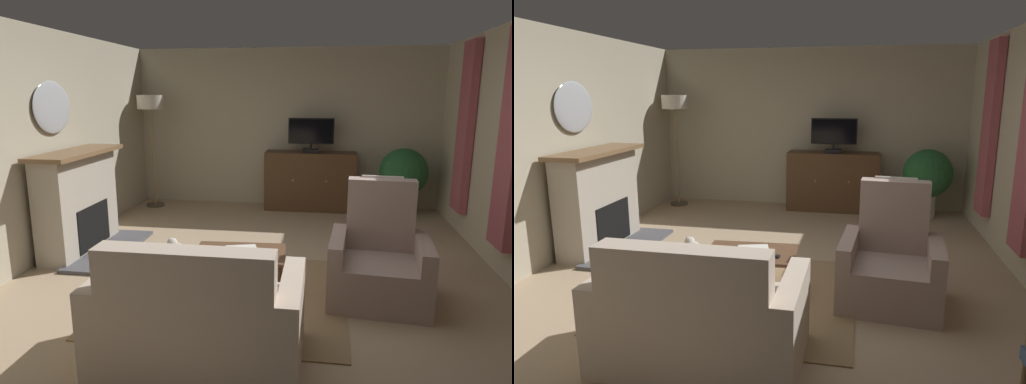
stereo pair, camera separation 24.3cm
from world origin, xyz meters
TOP-DOWN VIEW (x-y plane):
  - ground_plane at (0.00, 0.00)m, footprint 5.66×7.43m
  - wall_back at (0.00, 3.46)m, footprint 5.66×0.10m
  - wall_left at (-2.58, 0.00)m, footprint 0.10×7.43m
  - curtain_panel_far at (2.47, 2.02)m, footprint 0.10×0.44m
  - rug_central at (-0.22, -0.30)m, footprint 2.20×2.03m
  - fireplace at (-2.25, 0.67)m, footprint 0.83×1.50m
  - wall_mirror_oval at (-2.50, 0.67)m, footprint 0.06×0.74m
  - tv_cabinet at (0.44, 3.11)m, footprint 1.47×0.49m
  - television at (0.44, 3.06)m, footprint 0.73×0.20m
  - coffee_table at (-0.13, -0.21)m, footprint 0.91×0.63m
  - tv_remote at (0.09, -0.30)m, footprint 0.18×0.08m
  - folded_newspaper at (-0.13, -0.12)m, footprint 0.35×0.30m
  - sofa_floral at (-0.20, -1.44)m, footprint 1.45×0.88m
  - armchair_facing_sofa at (1.18, -0.17)m, footprint 0.96×0.88m
  - potted_plant_small_fern_corner at (1.89, 2.94)m, footprint 0.75×0.75m
  - cat at (-1.04, 0.62)m, footprint 0.40×0.59m
  - floor_lamp at (-2.19, 2.94)m, footprint 0.44×0.44m

SIDE VIEW (x-z plane):
  - ground_plane at x=0.00m, z-range -0.04..0.00m
  - rug_central at x=-0.22m, z-range 0.00..0.01m
  - cat at x=-1.04m, z-range -0.01..0.18m
  - sofa_floral at x=-0.20m, z-range -0.15..0.81m
  - armchair_facing_sofa at x=1.18m, z-range -0.22..0.90m
  - coffee_table at x=-0.13m, z-range 0.15..0.56m
  - folded_newspaper at x=-0.13m, z-range 0.40..0.41m
  - tv_remote at x=0.09m, z-range 0.40..0.42m
  - tv_cabinet at x=0.44m, z-range -0.02..0.94m
  - fireplace at x=-2.25m, z-range -0.03..1.20m
  - potted_plant_small_fern_corner at x=1.89m, z-range 0.12..1.19m
  - television at x=0.44m, z-range 0.98..1.53m
  - wall_back at x=0.00m, z-range 0.00..2.63m
  - wall_left at x=-2.58m, z-range 0.00..2.63m
  - curtain_panel_far at x=2.47m, z-range 0.34..2.56m
  - floor_lamp at x=-2.19m, z-range 0.67..2.53m
  - wall_mirror_oval at x=-2.50m, z-range 1.43..2.04m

